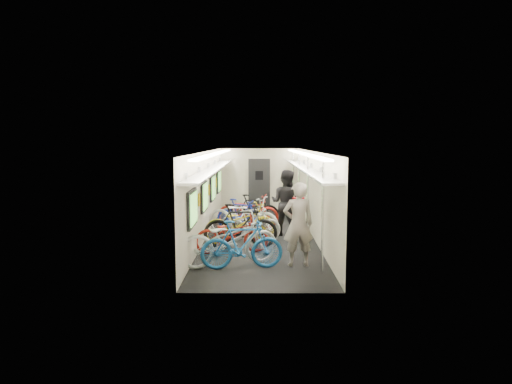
{
  "coord_description": "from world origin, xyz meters",
  "views": [
    {
      "loc": [
        -0.05,
        -12.83,
        2.68
      ],
      "look_at": [
        -0.11,
        0.87,
        1.15
      ],
      "focal_mm": 32.0,
      "sensor_mm": 36.0,
      "label": 1
    }
  ],
  "objects_px": {
    "bicycle_1": "(242,245)",
    "backpack": "(298,206)",
    "bicycle_0": "(230,240)",
    "passenger_near": "(298,224)",
    "passenger_mid": "(286,203)"
  },
  "relations": [
    {
      "from": "passenger_mid",
      "to": "backpack",
      "type": "bearing_deg",
      "value": 117.01
    },
    {
      "from": "backpack",
      "to": "passenger_mid",
      "type": "bearing_deg",
      "value": 96.6
    },
    {
      "from": "bicycle_0",
      "to": "passenger_near",
      "type": "height_order",
      "value": "passenger_near"
    },
    {
      "from": "passenger_mid",
      "to": "backpack",
      "type": "xyz_separation_m",
      "value": [
        0.08,
        -3.09,
        0.34
      ]
    },
    {
      "from": "backpack",
      "to": "bicycle_1",
      "type": "bearing_deg",
      "value": -156.07
    },
    {
      "from": "bicycle_1",
      "to": "backpack",
      "type": "bearing_deg",
      "value": -78.44
    },
    {
      "from": "passenger_mid",
      "to": "bicycle_0",
      "type": "bearing_deg",
      "value": 92.22
    },
    {
      "from": "bicycle_0",
      "to": "bicycle_1",
      "type": "distance_m",
      "value": 0.36
    },
    {
      "from": "bicycle_0",
      "to": "passenger_near",
      "type": "bearing_deg",
      "value": -109.78
    },
    {
      "from": "passenger_near",
      "to": "bicycle_1",
      "type": "bearing_deg",
      "value": 4.37
    },
    {
      "from": "bicycle_1",
      "to": "passenger_mid",
      "type": "xyz_separation_m",
      "value": [
        1.14,
        3.5,
        0.42
      ]
    },
    {
      "from": "bicycle_0",
      "to": "bicycle_1",
      "type": "relative_size",
      "value": 1.26
    },
    {
      "from": "bicycle_1",
      "to": "passenger_mid",
      "type": "relative_size",
      "value": 0.93
    },
    {
      "from": "bicycle_1",
      "to": "passenger_near",
      "type": "distance_m",
      "value": 1.29
    },
    {
      "from": "passenger_near",
      "to": "passenger_mid",
      "type": "relative_size",
      "value": 0.97
    }
  ]
}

